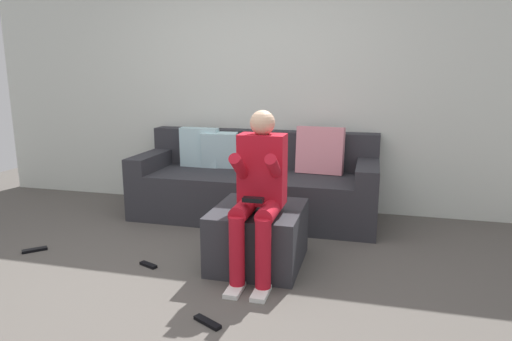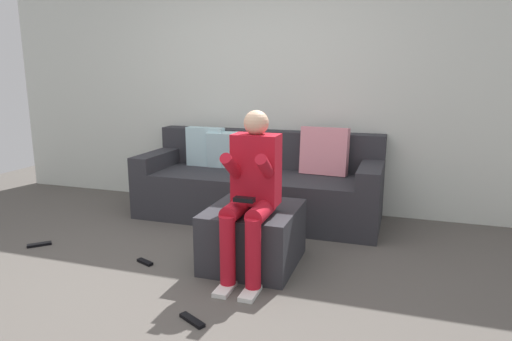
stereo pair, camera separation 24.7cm
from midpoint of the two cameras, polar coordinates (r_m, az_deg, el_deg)
The scene contains 8 objects.
ground_plane at distance 3.21m, azimuth -8.86°, elevation -14.50°, with size 8.15×8.15×0.00m, color #544F49.
wall_back at distance 4.89m, azimuth 2.37°, elevation 9.90°, with size 6.27×0.10×2.48m, color silver.
couch_sectional at distance 4.57m, azimuth 2.00°, elevation -1.80°, with size 2.40×0.90×0.92m.
ottoman at distance 3.46m, azimuth 1.75°, elevation -8.28°, with size 0.66×0.72×0.45m, color #2D2D33.
person_seated at distance 3.14m, azimuth 1.69°, elevation -2.18°, with size 0.33×0.61×1.18m.
remote_near_ottoman at distance 2.80m, azimuth -5.44°, elevation -18.34°, with size 0.20×0.05×0.02m, color black.
remote_by_storage_bin at distance 3.61m, azimuth -11.92°, elevation -11.26°, with size 0.16×0.04×0.02m, color black.
remote_under_side_table at distance 4.23m, azimuth -24.18°, elevation -8.54°, with size 0.19×0.05×0.02m, color black.
Camera 2 is at (1.46, -2.50, 1.43)m, focal length 31.68 mm.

